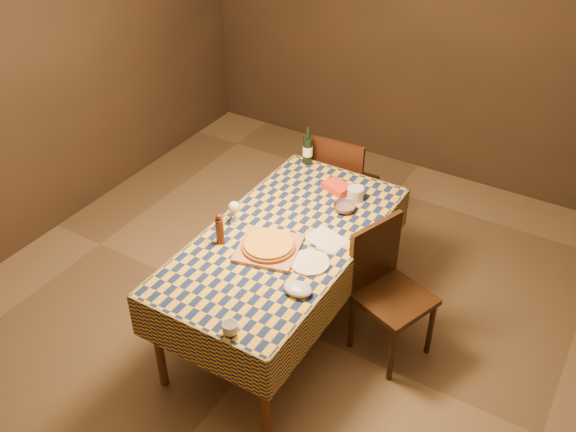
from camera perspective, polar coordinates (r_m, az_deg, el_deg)
The scene contains 16 objects.
room at distance 3.70m, azimuth -0.40°, elevation 5.29°, with size 5.00×5.10×2.70m.
dining_table at distance 4.07m, azimuth -0.36°, elevation -2.71°, with size 0.94×1.84×0.77m.
cutting_board at distance 3.92m, azimuth -1.73°, elevation -2.90°, with size 0.36×0.36×0.02m, color #B37554.
pizza at distance 3.90m, azimuth -1.74°, elevation -2.58°, with size 0.35×0.35×0.03m.
pepper_mill at distance 3.94m, azimuth -6.09°, elevation -1.20°, with size 0.06×0.06×0.21m.
bowl at distance 4.26m, azimuth 5.03°, elevation 0.73°, with size 0.15×0.15×0.05m, color #684B57.
wine_glass at distance 4.11m, azimuth -4.81°, elevation 0.73°, with size 0.09×0.09×0.15m.
wine_bottle at distance 4.73m, azimuth 1.75°, elevation 5.88°, with size 0.08×0.08×0.29m.
deli_tub at distance 4.36m, azimuth 6.02°, elevation 1.97°, with size 0.11×0.11×0.09m, color silver.
takeout_container at distance 4.46m, azimuth 4.39°, elevation 2.57°, with size 0.19×0.13×0.05m, color red.
white_plate at distance 3.82m, azimuth 1.94°, elevation -4.15°, with size 0.24×0.24×0.01m, color silver.
tumbler at distance 3.39m, azimuth -5.15°, elevation -9.94°, with size 0.09×0.09×0.07m, color white.
flour_patch at distance 4.01m, azimuth 3.44°, elevation -2.08°, with size 0.24×0.19×0.00m, color silver.
flour_bag at distance 3.61m, azimuth 0.88°, elevation -6.49°, with size 0.17×0.13×0.05m, color #ABB2DB.
chair_far at distance 5.03m, azimuth 4.80°, elevation 3.08°, with size 0.45×0.45×0.93m.
chair_right at distance 4.11m, azimuth 8.67°, elevation -5.94°, with size 0.55×0.54×0.93m.
Camera 1 is at (1.67, -2.72, 3.22)m, focal length 40.00 mm.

